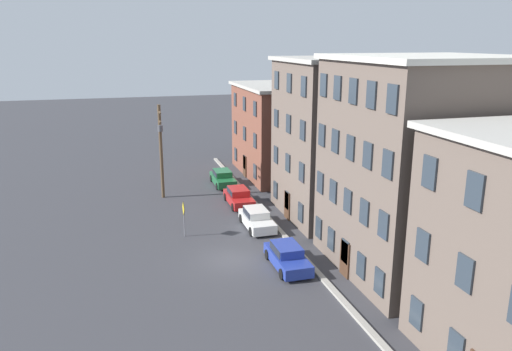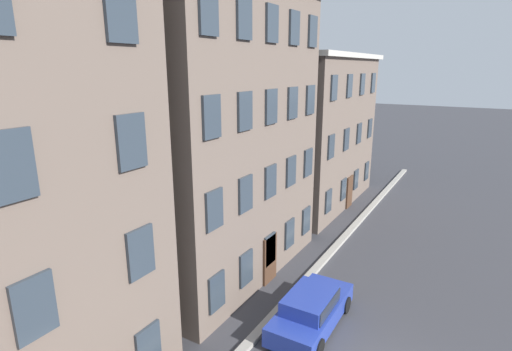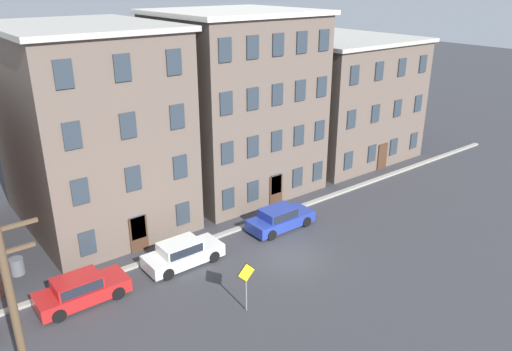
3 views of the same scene
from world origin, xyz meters
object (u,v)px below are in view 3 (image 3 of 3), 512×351
object	(u,v)px
car_red	(81,289)
caution_sign	(246,279)
car_blue	(280,218)
utility_pole	(16,313)
car_white	(182,252)

from	to	relation	value
car_red	caution_sign	distance (m)	8.20
car_blue	caution_sign	xyz separation A→B (m)	(-6.76, -5.46, 1.02)
utility_pole	car_white	bearing A→B (deg)	32.54
car_white	utility_pole	bearing A→B (deg)	-147.46
car_red	car_white	world-z (taller)	same
car_white	caution_sign	xyz separation A→B (m)	(0.30, -5.51, 1.02)
car_red	car_white	xyz separation A→B (m)	(5.68, -0.01, 0.00)
car_blue	caution_sign	distance (m)	8.75
car_red	car_blue	world-z (taller)	same
caution_sign	utility_pole	distance (m)	10.23
car_blue	car_red	bearing A→B (deg)	179.74
car_white	car_blue	world-z (taller)	same
car_red	utility_pole	bearing A→B (deg)	-122.11
car_blue	utility_pole	world-z (taller)	utility_pole
utility_pole	caution_sign	bearing A→B (deg)	3.16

